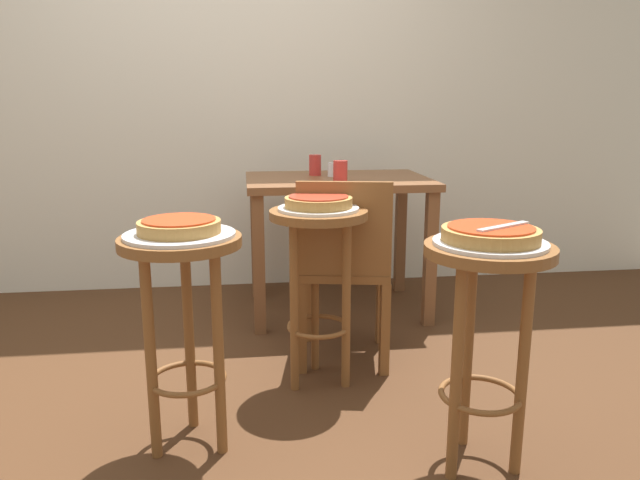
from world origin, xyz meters
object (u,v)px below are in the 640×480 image
Objects in this scene: serving_plate_foreground at (490,243)px; cup_far_edge at (315,165)px; pizza_middle at (179,226)px; stool_middle at (183,294)px; stool_foreground at (486,305)px; pizza_foreground at (491,234)px; pizza_leftside at (318,202)px; cup_near_edge at (340,171)px; pizza_server_knife at (503,226)px; wooden_chair at (344,264)px; dining_table at (337,200)px; condiment_shaker at (331,170)px; serving_plate_leftside at (318,209)px; serving_plate_middle at (180,235)px; stool_leftside at (318,257)px.

cup_far_edge reaches higher than serving_plate_foreground.
pizza_middle is 2.29× the size of cup_far_edge.
stool_middle is at bearing 69.44° from pizza_middle.
cup_far_edge is (-0.33, 1.68, 0.27)m from stool_foreground.
pizza_foreground is 1.08× the size of pizza_leftside.
cup_far_edge is (0.61, 1.44, 0.04)m from pizza_middle.
cup_near_edge is 1.43m from pizza_server_knife.
stool_foreground is 6.43× the size of cup_far_edge.
pizza_foreground is at bearing -69.86° from wooden_chair.
pizza_middle is 1.01m from pizza_server_knife.
cup_near_edge is (-0.01, -0.17, 0.18)m from dining_table.
condiment_shaker is at bearing 94.03° from cup_near_edge.
cup_near_edge is (0.71, 1.15, 0.27)m from stool_middle.
cup_far_edge is (0.11, 1.02, 0.04)m from pizza_leftside.
dining_table reaches higher than stool_middle.
cup_near_edge is (0.21, 0.72, 0.07)m from serving_plate_leftside.
pizza_foreground is at bearing -80.33° from cup_near_edge.
pizza_leftside reaches higher than dining_table.
cup_far_edge reaches higher than stool_foreground.
stool_middle is 0.88m from wooden_chair.
pizza_leftside is 0.93m from dining_table.
wooden_chair reaches higher than pizza_middle.
stool_foreground is 1.64m from condiment_shaker.
cup_far_edge is 1.74m from pizza_server_knife.
wooden_chair reaches higher than condiment_shaker.
stool_middle is 0.70m from pizza_leftside.
pizza_foreground reaches higher than serving_plate_middle.
stool_foreground is at bearing 165.96° from serving_plate_foreground.
pizza_server_knife is at bearing -55.36° from pizza_leftside.
pizza_middle is 0.70m from stool_leftside.
serving_plate_leftside is (-0.44, 0.66, 0.20)m from stool_foreground.
stool_foreground is 0.98m from stool_middle.
serving_plate_leftside reaches higher than stool_leftside.
cup_near_edge is at bearing 99.67° from serving_plate_foreground.
pizza_middle and pizza_leftside have the same top height.
serving_plate_foreground is at bearing -81.09° from condiment_shaker.
pizza_foreground is at bearing -56.31° from pizza_leftside.
stool_foreground is 0.20m from serving_plate_foreground.
serving_plate_foreground is 0.96× the size of serving_plate_middle.
stool_foreground is 2.28× the size of serving_plate_leftside.
serving_plate_foreground and serving_plate_middle have the same top height.
cup_far_edge is at bearing 101.23° from serving_plate_foreground.
wooden_chair is (0.64, 0.60, -0.08)m from stool_middle.
stool_leftside is 0.92m from dining_table.
serving_plate_middle is at bearing -118.76° from dining_table.
serving_plate_middle is (-0.95, 0.24, -0.03)m from pizza_foreground.
pizza_leftside is 1.02m from cup_far_edge.
stool_foreground is 0.83m from pizza_leftside.
serving_plate_leftside is at bearing 123.69° from stool_foreground.
wooden_chair reaches higher than stool_leftside.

